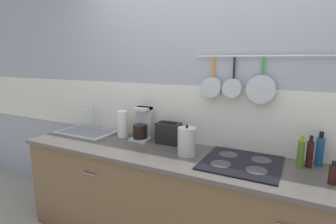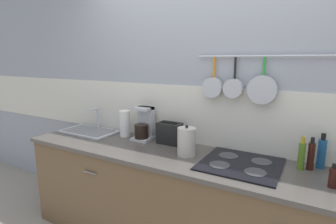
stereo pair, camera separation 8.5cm
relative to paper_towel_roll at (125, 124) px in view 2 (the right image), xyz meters
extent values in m
cube|color=#999EA8|center=(0.79, 0.17, 0.28)|extent=(7.20, 0.06, 2.60)
cube|color=silver|center=(0.79, 0.16, 0.13)|extent=(7.20, 0.07, 0.53)
cylinder|color=#B7BABF|center=(1.41, 0.11, 0.65)|extent=(1.35, 0.02, 0.02)
cylinder|color=orange|center=(0.87, 0.11, 0.56)|extent=(0.02, 0.02, 0.16)
cylinder|color=#B7BABF|center=(0.87, 0.09, 0.40)|extent=(0.17, 0.05, 0.17)
cylinder|color=black|center=(1.05, 0.11, 0.56)|extent=(0.02, 0.02, 0.17)
cylinder|color=#B7BABF|center=(1.05, 0.08, 0.40)|extent=(0.16, 0.06, 0.16)
cylinder|color=green|center=(1.27, 0.11, 0.58)|extent=(0.02, 0.02, 0.13)
cylinder|color=#B7BABF|center=(1.27, 0.09, 0.40)|extent=(0.22, 0.04, 0.22)
cube|color=brown|center=(0.79, -0.20, -0.59)|extent=(3.08, 0.61, 0.85)
cylinder|color=slate|center=(0.02, -0.51, -0.32)|extent=(0.14, 0.01, 0.01)
cube|color=#4C4742|center=(0.79, -0.20, -0.15)|extent=(3.12, 0.65, 0.03)
cube|color=#B7BABF|center=(-0.43, -0.07, -0.12)|extent=(0.60, 0.36, 0.01)
cube|color=slate|center=(-0.43, -0.07, -0.11)|extent=(0.51, 0.29, 0.00)
cylinder|color=#B7BABF|center=(-0.43, 0.06, -0.01)|extent=(0.03, 0.03, 0.24)
cylinder|color=#B7BABF|center=(-0.43, -0.01, 0.10)|extent=(0.02, 0.14, 0.02)
cylinder|color=white|center=(0.00, 0.00, 0.00)|extent=(0.11, 0.11, 0.26)
cube|color=#B7BABF|center=(0.22, -0.01, -0.12)|extent=(0.18, 0.18, 0.02)
cube|color=#B7BABF|center=(0.22, 0.05, 0.03)|extent=(0.16, 0.06, 0.32)
cylinder|color=black|center=(0.22, -0.03, -0.04)|extent=(0.13, 0.13, 0.13)
cube|color=#B7BABF|center=(0.22, 0.01, 0.17)|extent=(0.16, 0.14, 0.02)
cube|color=black|center=(0.50, 0.02, -0.03)|extent=(0.22, 0.13, 0.20)
cube|color=black|center=(0.50, 0.00, 0.07)|extent=(0.16, 0.02, 0.00)
cube|color=black|center=(0.50, 0.04, 0.07)|extent=(0.16, 0.02, 0.00)
cube|color=black|center=(0.39, 0.02, 0.01)|extent=(0.02, 0.02, 0.02)
cylinder|color=beige|center=(0.77, -0.17, -0.02)|extent=(0.15, 0.15, 0.23)
sphere|color=black|center=(0.77, -0.17, 0.11)|extent=(0.02, 0.02, 0.02)
cube|color=black|center=(1.20, -0.15, -0.12)|extent=(0.56, 0.54, 0.01)
cylinder|color=#38383D|center=(1.08, -0.26, -0.12)|extent=(0.15, 0.15, 0.00)
cylinder|color=#38383D|center=(1.33, -0.26, -0.12)|extent=(0.15, 0.15, 0.00)
cylinder|color=#38383D|center=(1.08, -0.05, -0.12)|extent=(0.15, 0.15, 0.00)
cylinder|color=#38383D|center=(1.33, -0.05, -0.12)|extent=(0.15, 0.15, 0.00)
cylinder|color=#4C721E|center=(1.59, -0.02, -0.03)|extent=(0.05, 0.05, 0.19)
cylinder|color=#B28C19|center=(1.59, -0.02, 0.08)|extent=(0.03, 0.03, 0.04)
cylinder|color=#33140F|center=(1.64, 0.00, -0.03)|extent=(0.05, 0.05, 0.19)
cylinder|color=black|center=(1.64, 0.00, 0.08)|extent=(0.03, 0.03, 0.04)
cylinder|color=navy|center=(1.71, 0.07, -0.03)|extent=(0.06, 0.06, 0.21)
cylinder|color=black|center=(1.71, 0.07, 0.10)|extent=(0.03, 0.03, 0.05)
cylinder|color=#33140F|center=(1.77, -0.22, -0.07)|extent=(0.05, 0.05, 0.12)
cylinder|color=black|center=(1.77, -0.22, 0.01)|extent=(0.03, 0.03, 0.03)
camera|label=1|loc=(1.56, -2.03, 0.63)|focal=28.00mm
camera|label=2|loc=(1.64, -1.99, 0.63)|focal=28.00mm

